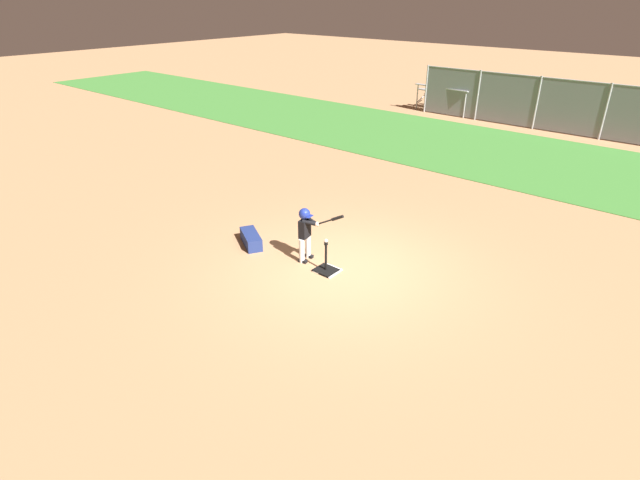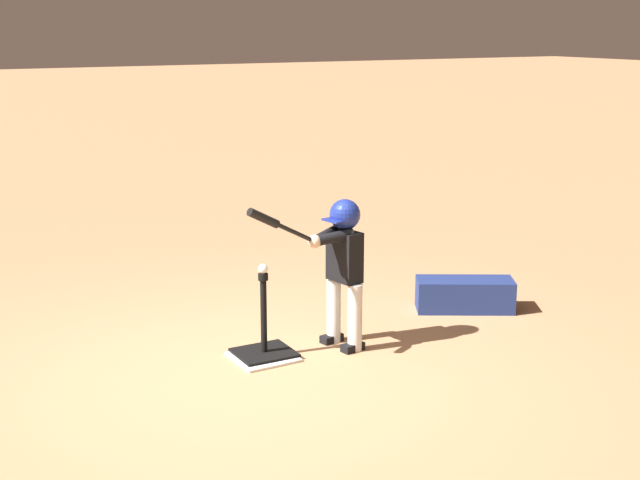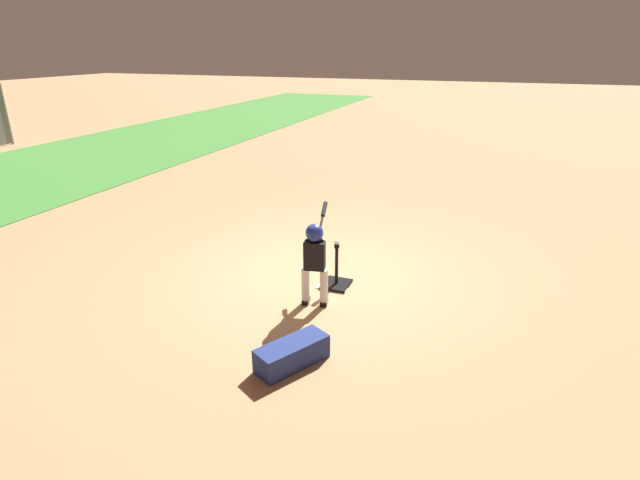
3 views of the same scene
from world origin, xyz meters
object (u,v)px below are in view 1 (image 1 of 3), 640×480
Objects in this scene: batting_tee at (326,267)px; baseball at (326,241)px; batter_child at (306,228)px; equipment_bag at (251,239)px; bleachers_far_left at (576,117)px; bleachers_center at (452,98)px.

baseball is at bearing 180.00° from batting_tee.
batter_child reaches higher than equipment_bag.
batting_tee is 0.78× the size of equipment_bag.
batter_child is at bearing 40.13° from equipment_bag.
baseball is 0.09× the size of equipment_bag.
baseball is at bearing -91.20° from bleachers_far_left.
bleachers_far_left is 15.95m from equipment_bag.
bleachers_center is (-4.56, 15.43, -0.16)m from batter_child.
bleachers_center reaches higher than batting_tee.
baseball is 15.61m from bleachers_far_left.
batting_tee is at bearing 34.13° from equipment_bag.
batter_child is 16.42× the size of baseball.
batting_tee is 8.81× the size of baseball.
baseball is at bearing -71.58° from bleachers_center.
batter_child is 1.45× the size of equipment_bag.
bleachers_center is at bearing 130.73° from equipment_bag.
batter_child is 0.40× the size of bleachers_far_left.
batter_child reaches higher than baseball.
batter_child reaches higher than batting_tee.
batting_tee is 16.37m from bleachers_center.
baseball is 0.02× the size of bleachers_far_left.
bleachers_center is 1.01× the size of bleachers_far_left.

